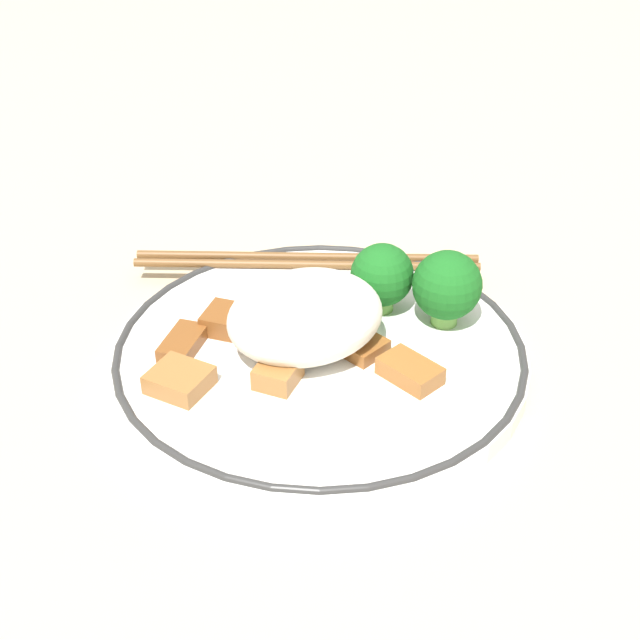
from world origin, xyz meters
name	(u,v)px	position (x,y,z in m)	size (l,w,h in m)	color
ground_plane	(320,364)	(0.00, 0.00, 0.00)	(3.00, 3.00, 0.00)	#C6B28E
plate	(320,353)	(0.00, 0.00, 0.01)	(0.25, 0.25, 0.02)	white
rice_mound	(304,315)	(-0.01, 0.00, 0.04)	(0.09, 0.07, 0.05)	white
broccoli_back_left	(447,286)	(0.08, -0.01, 0.04)	(0.04, 0.04, 0.05)	#72AD4C
broccoli_back_center	(382,276)	(0.05, 0.02, 0.04)	(0.04, 0.04, 0.05)	#72AD4C
meat_near_front	(410,371)	(0.04, -0.05, 0.02)	(0.03, 0.04, 0.01)	#995B28
meat_near_left	(180,380)	(-0.09, -0.01, 0.02)	(0.04, 0.04, 0.01)	#9E6633
meat_near_right	(278,374)	(-0.04, -0.02, 0.02)	(0.03, 0.03, 0.01)	#9E6633
meat_near_back	(355,343)	(0.02, -0.01, 0.02)	(0.04, 0.04, 0.01)	brown
meat_on_rice_edge	(183,343)	(-0.08, 0.03, 0.02)	(0.04, 0.04, 0.01)	brown
meat_mid_left	(233,321)	(-0.04, 0.04, 0.02)	(0.04, 0.04, 0.01)	brown
chopsticks	(307,261)	(0.03, 0.10, 0.02)	(0.23, 0.11, 0.01)	brown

